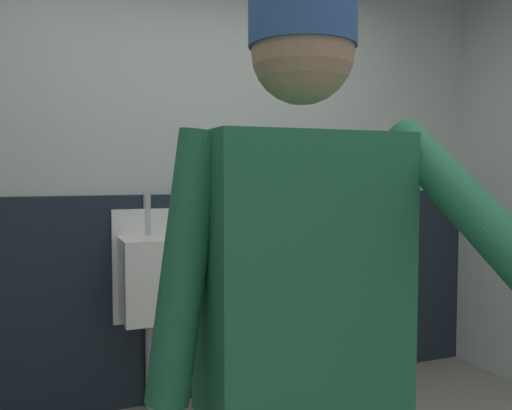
# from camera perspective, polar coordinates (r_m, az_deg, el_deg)

# --- Properties ---
(wall_back) EXTENTS (4.65, 0.12, 2.60)m
(wall_back) POSITION_cam_1_polar(r_m,az_deg,el_deg) (3.28, -7.75, 2.44)
(wall_back) COLOR silver
(wall_back) RESTS_ON ground_plane
(wainscot_band_back) EXTENTS (4.05, 0.03, 1.23)m
(wainscot_band_back) POSITION_cam_1_polar(r_m,az_deg,el_deg) (3.29, -7.33, -9.61)
(wainscot_band_back) COLOR #19232D
(wainscot_band_back) RESTS_ON ground_plane
(urinal_left) EXTENTS (0.40, 0.34, 1.24)m
(urinal_left) POSITION_cam_1_polar(r_m,az_deg,el_deg) (3.07, -10.92, -7.50)
(urinal_left) COLOR white
(urinal_left) RESTS_ON ground_plane
(urinal_middle) EXTENTS (0.40, 0.34, 1.24)m
(urinal_middle) POSITION_cam_1_polar(r_m,az_deg,el_deg) (3.29, 2.12, -6.70)
(urinal_middle) COLOR white
(urinal_middle) RESTS_ON ground_plane
(privacy_divider_panel) EXTENTS (0.04, 0.40, 0.90)m
(privacy_divider_panel) POSITION_cam_1_polar(r_m,az_deg,el_deg) (3.06, -3.79, -4.18)
(privacy_divider_panel) COLOR #4C4C51
(person) EXTENTS (0.65, 0.60, 1.72)m
(person) POSITION_cam_1_polar(r_m,az_deg,el_deg) (1.22, 4.96, -12.90)
(person) COLOR #2D3342
(person) RESTS_ON ground_plane
(soap_dispenser) EXTENTS (0.10, 0.07, 0.18)m
(soap_dispenser) POSITION_cam_1_polar(r_m,az_deg,el_deg) (3.86, 15.56, 4.10)
(soap_dispenser) COLOR silver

